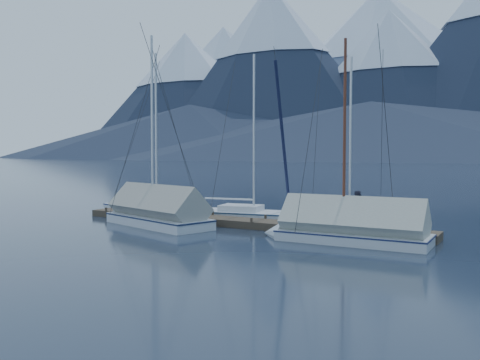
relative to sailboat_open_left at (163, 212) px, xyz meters
name	(u,v)px	position (x,y,z in m)	size (l,w,h in m)	color
ground	(218,232)	(5.88, -3.54, -0.18)	(1000.00, 1000.00, 0.00)	black
dock	(240,224)	(5.88, -1.54, -0.07)	(18.00, 1.50, 0.54)	#382D23
mooring_posts	(231,218)	(5.38, -1.54, 0.17)	(15.12, 1.52, 0.35)	#382D23
sailboat_open_left	(163,212)	(0.00, 0.00, 0.00)	(7.81, 3.70, 9.98)	silver
sailboat_open_mid	(263,217)	(5.90, 0.81, -0.01)	(7.33, 3.31, 9.39)	silver
sailboat_open_right	(360,224)	(10.96, 0.85, -0.02)	(6.85, 3.45, 8.72)	#B8BDC6
sailboat_covered_near	(340,231)	(11.42, -3.30, 0.26)	(6.76, 2.91, 8.75)	silver
sailboat_covered_far	(151,215)	(1.91, -3.28, 0.31)	(7.41, 4.07, 9.97)	silver
person	(359,210)	(11.67, -1.69, 0.95)	(0.57, 0.38, 1.57)	black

